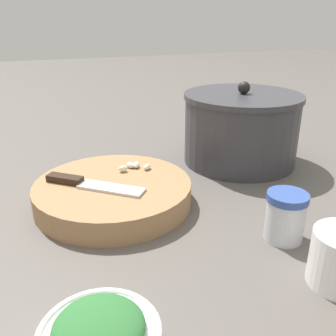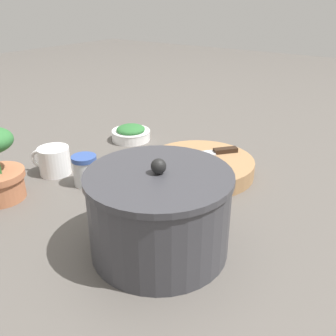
% 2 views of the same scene
% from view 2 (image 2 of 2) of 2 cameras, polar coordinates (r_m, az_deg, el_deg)
% --- Properties ---
extents(ground_plane, '(5.00, 5.00, 0.00)m').
position_cam_2_polar(ground_plane, '(0.98, -0.78, -2.76)').
color(ground_plane, '#56514C').
extents(cutting_board, '(0.29, 0.29, 0.04)m').
position_cam_2_polar(cutting_board, '(1.04, 4.96, 0.23)').
color(cutting_board, '#9E754C').
rests_on(cutting_board, ground_plane).
extents(chef_knife, '(0.14, 0.16, 0.01)m').
position_cam_2_polar(chef_knife, '(1.06, 6.30, 2.34)').
color(chef_knife, black).
rests_on(chef_knife, cutting_board).
extents(garlic_cloves, '(0.04, 0.07, 0.01)m').
position_cam_2_polar(garlic_cloves, '(0.96, 5.79, -0.09)').
color(garlic_cloves, silver).
rests_on(garlic_cloves, cutting_board).
extents(herb_bowl, '(0.13, 0.13, 0.05)m').
position_cam_2_polar(herb_bowl, '(1.28, -5.68, 5.32)').
color(herb_bowl, white).
rests_on(herb_bowl, ground_plane).
extents(spice_jar, '(0.06, 0.06, 0.08)m').
position_cam_2_polar(spice_jar, '(0.99, -12.54, -0.32)').
color(spice_jar, silver).
rests_on(spice_jar, ground_plane).
extents(coffee_mug, '(0.11, 0.09, 0.08)m').
position_cam_2_polar(coffee_mug, '(1.08, -17.00, 1.07)').
color(coffee_mug, white).
rests_on(coffee_mug, ground_plane).
extents(stock_pot, '(0.27, 0.27, 0.19)m').
position_cam_2_polar(stock_pot, '(0.71, -1.37, -6.81)').
color(stock_pot, '#38383D').
rests_on(stock_pot, ground_plane).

